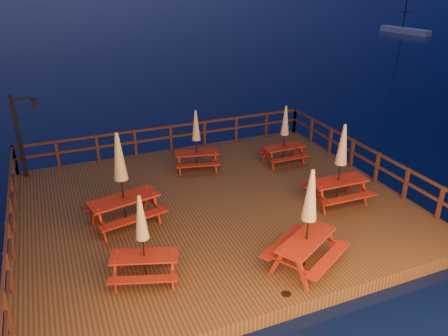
{
  "coord_description": "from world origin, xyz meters",
  "views": [
    {
      "loc": [
        -4.4,
        -11.42,
        7.31
      ],
      "look_at": [
        0.6,
        0.6,
        1.31
      ],
      "focal_mm": 35.0,
      "sensor_mm": 36.0,
      "label": 1
    }
  ],
  "objects_px": {
    "picnic_table_1": "(121,179)",
    "picnic_table_2": "(284,134)",
    "lamp_post": "(22,129)",
    "sailboat": "(405,31)",
    "picnic_table_0": "(196,139)"
  },
  "relations": [
    {
      "from": "lamp_post",
      "to": "sailboat",
      "type": "bearing_deg",
      "value": 31.81
    },
    {
      "from": "picnic_table_0",
      "to": "lamp_post",
      "type": "bearing_deg",
      "value": 175.66
    },
    {
      "from": "picnic_table_1",
      "to": "picnic_table_2",
      "type": "distance_m",
      "value": 6.83
    },
    {
      "from": "lamp_post",
      "to": "picnic_table_1",
      "type": "bearing_deg",
      "value": -61.29
    },
    {
      "from": "lamp_post",
      "to": "picnic_table_1",
      "type": "relative_size",
      "value": 1.05
    },
    {
      "from": "lamp_post",
      "to": "picnic_table_1",
      "type": "height_order",
      "value": "lamp_post"
    },
    {
      "from": "lamp_post",
      "to": "picnic_table_1",
      "type": "xyz_separation_m",
      "value": [
        2.55,
        -4.66,
        -0.31
      ]
    },
    {
      "from": "lamp_post",
      "to": "picnic_table_0",
      "type": "height_order",
      "value": "lamp_post"
    },
    {
      "from": "lamp_post",
      "to": "picnic_table_2",
      "type": "xyz_separation_m",
      "value": [
        9.04,
        -2.56,
        -0.61
      ]
    },
    {
      "from": "picnic_table_2",
      "to": "picnic_table_0",
      "type": "bearing_deg",
      "value": 166.28
    },
    {
      "from": "sailboat",
      "to": "picnic_table_1",
      "type": "xyz_separation_m",
      "value": [
        -39.6,
        -30.8,
        1.57
      ]
    },
    {
      "from": "picnic_table_0",
      "to": "picnic_table_2",
      "type": "xyz_separation_m",
      "value": [
        3.27,
        -0.73,
        -0.0
      ]
    },
    {
      "from": "sailboat",
      "to": "picnic_table_1",
      "type": "bearing_deg",
      "value": -151.91
    },
    {
      "from": "sailboat",
      "to": "picnic_table_2",
      "type": "distance_m",
      "value": 43.83
    },
    {
      "from": "picnic_table_1",
      "to": "picnic_table_2",
      "type": "xyz_separation_m",
      "value": [
        6.49,
        2.1,
        -0.3
      ]
    }
  ]
}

